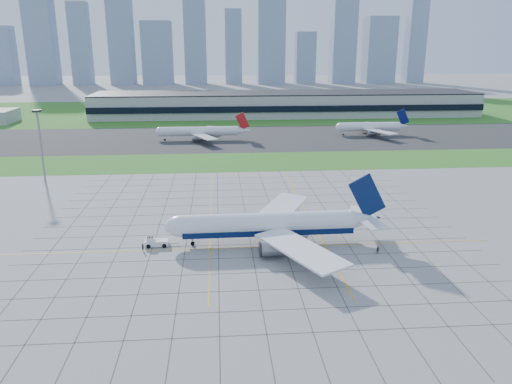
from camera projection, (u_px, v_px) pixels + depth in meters
ground at (251, 244)px, 123.04m from camera, size 1400.00×1400.00×0.00m
grass_median at (236, 162)px, 209.04m from camera, size 700.00×35.00×0.04m
asphalt_taxiway at (232, 138)px, 261.60m from camera, size 700.00×75.00×0.04m
grass_far at (227, 111)px, 366.72m from camera, size 700.00×145.00×0.04m
apron_markings at (250, 228)px, 133.66m from camera, size 120.00×130.00×0.03m
terminal at (286, 104)px, 343.44m from camera, size 260.00×43.00×15.80m
light_mast at (40, 137)px, 175.33m from camera, size 2.50×2.50×25.60m
city_skyline at (214, 34)px, 602.49m from camera, size 523.00×32.40×160.00m
airliner at (270, 225)px, 122.80m from camera, size 54.86×55.60×17.27m
pushback_tug at (156, 242)px, 121.66m from camera, size 8.37×3.02×2.32m
crew_near at (143, 247)px, 118.77m from camera, size 0.79×0.85×1.95m
crew_far at (378, 250)px, 117.33m from camera, size 1.09×1.09×1.78m
distant_jet_1 at (200, 131)px, 255.69m from camera, size 45.83×42.66×14.08m
distant_jet_2 at (371, 127)px, 269.94m from camera, size 38.04×42.66×14.08m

